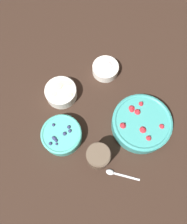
{
  "coord_description": "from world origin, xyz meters",
  "views": [
    {
      "loc": [
        0.04,
        -0.33,
        0.91
      ],
      "look_at": [
        -0.04,
        -0.01,
        0.05
      ],
      "focal_mm": 35.0,
      "sensor_mm": 36.0,
      "label": 1
    }
  ],
  "objects_px": {
    "bowl_bananas": "(61,92)",
    "jar_chocolate": "(98,157)",
    "bowl_strawberries": "(141,123)",
    "bowl_blueberries": "(62,135)",
    "bowl_cream": "(106,68)"
  },
  "relations": [
    {
      "from": "bowl_bananas",
      "to": "jar_chocolate",
      "type": "relative_size",
      "value": 1.28
    },
    {
      "from": "bowl_blueberries",
      "to": "bowl_cream",
      "type": "distance_m",
      "value": 0.37
    },
    {
      "from": "bowl_strawberries",
      "to": "jar_chocolate",
      "type": "bearing_deg",
      "value": -127.82
    },
    {
      "from": "bowl_strawberries",
      "to": "bowl_bananas",
      "type": "relative_size",
      "value": 1.79
    },
    {
      "from": "bowl_strawberries",
      "to": "bowl_cream",
      "type": "relative_size",
      "value": 2.04
    },
    {
      "from": "bowl_cream",
      "to": "jar_chocolate",
      "type": "relative_size",
      "value": 1.12
    },
    {
      "from": "bowl_strawberries",
      "to": "bowl_blueberries",
      "type": "xyz_separation_m",
      "value": [
        -0.31,
        -0.13,
        -0.0
      ]
    },
    {
      "from": "bowl_blueberries",
      "to": "bowl_bananas",
      "type": "height_order",
      "value": "bowl_blueberries"
    },
    {
      "from": "bowl_blueberries",
      "to": "bowl_cream",
      "type": "bearing_deg",
      "value": 73.84
    },
    {
      "from": "jar_chocolate",
      "to": "bowl_strawberries",
      "type": "bearing_deg",
      "value": 52.18
    },
    {
      "from": "bowl_bananas",
      "to": "bowl_strawberries",
      "type": "bearing_deg",
      "value": -8.66
    },
    {
      "from": "bowl_bananas",
      "to": "jar_chocolate",
      "type": "height_order",
      "value": "jar_chocolate"
    },
    {
      "from": "jar_chocolate",
      "to": "bowl_blueberries",
      "type": "bearing_deg",
      "value": 162.77
    },
    {
      "from": "bowl_blueberries",
      "to": "bowl_cream",
      "type": "height_order",
      "value": "bowl_blueberries"
    },
    {
      "from": "jar_chocolate",
      "to": "bowl_cream",
      "type": "bearing_deg",
      "value": 99.02
    }
  ]
}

